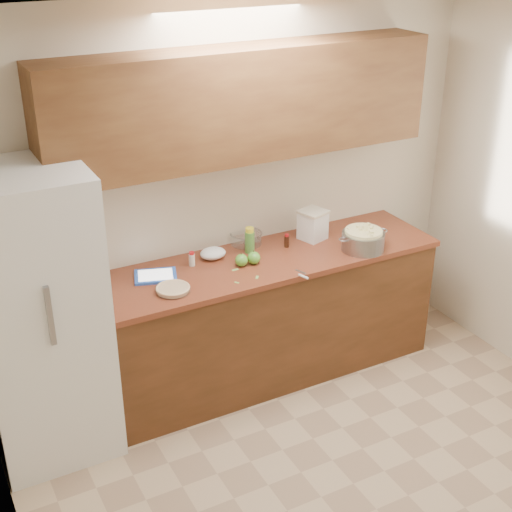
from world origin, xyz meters
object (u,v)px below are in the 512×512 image
pie (173,289)px  tablet (156,276)px  colander (363,240)px  flour_canister (313,225)px

pie → tablet: (-0.03, 0.23, -0.01)m
colander → flour_canister: 0.38m
colander → flour_canister: bearing=123.6°
pie → colander: colander is taller
pie → colander: (1.39, -0.05, 0.05)m
colander → tablet: (-1.42, 0.28, -0.06)m
colander → tablet: size_ratio=1.25×
pie → tablet: bearing=96.7°
colander → pie: bearing=178.1°
colander → flour_canister: size_ratio=1.80×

